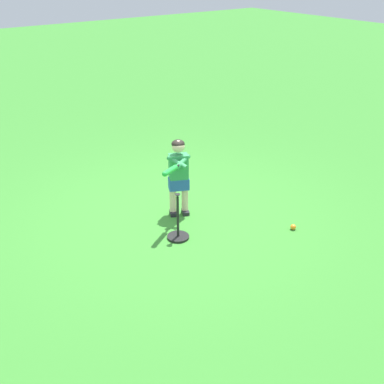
% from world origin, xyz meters
% --- Properties ---
extents(ground_plane, '(40.00, 40.00, 0.00)m').
position_xyz_m(ground_plane, '(0.00, 0.00, 0.00)').
color(ground_plane, '#38842D').
extents(child_batter, '(0.67, 0.55, 1.08)m').
position_xyz_m(child_batter, '(-0.00, -0.01, 0.65)').
color(child_batter, '#232328').
rests_on(child_batter, ground).
extents(play_ball_center_lawn, '(0.07, 0.07, 0.07)m').
position_xyz_m(play_ball_center_lawn, '(-0.97, 1.22, 0.04)').
color(play_ball_center_lawn, orange).
rests_on(play_ball_center_lawn, ground).
extents(batting_tee, '(0.28, 0.28, 0.62)m').
position_xyz_m(batting_tee, '(0.36, 0.49, 0.10)').
color(batting_tee, black).
rests_on(batting_tee, ground).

